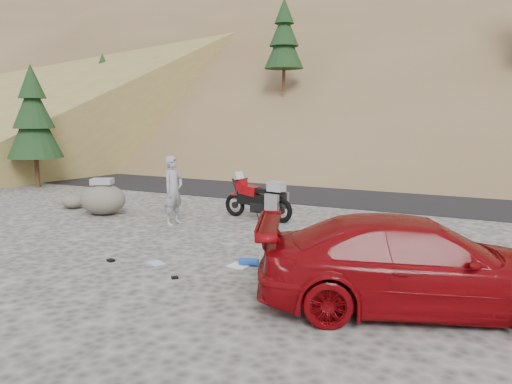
% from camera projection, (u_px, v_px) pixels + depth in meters
% --- Properties ---
extents(ground, '(140.00, 140.00, 0.00)m').
position_uv_depth(ground, '(202.00, 240.00, 11.95)').
color(ground, '#423F3D').
rests_on(ground, ground).
extents(road, '(120.00, 7.00, 0.05)m').
position_uv_depth(road, '(325.00, 190.00, 19.90)').
color(road, black).
rests_on(road, ground).
extents(hillside, '(120.00, 73.00, 46.72)m').
position_uv_depth(hillside, '(439.00, 28.00, 46.40)').
color(hillside, brown).
rests_on(hillside, ground).
extents(conifer_verge, '(2.20, 2.20, 5.04)m').
position_uv_depth(conifer_verge, '(33.00, 117.00, 20.37)').
color(conifer_verge, '#3C2415').
rests_on(conifer_verge, ground).
extents(motorcycle, '(2.29, 0.84, 1.36)m').
position_uv_depth(motorcycle, '(261.00, 200.00, 14.20)').
color(motorcycle, black).
rests_on(motorcycle, ground).
extents(man, '(0.49, 0.71, 1.88)m').
position_uv_depth(man, '(174.00, 224.00, 13.67)').
color(man, gray).
rests_on(man, ground).
extents(red_car, '(5.27, 3.67, 1.42)m').
position_uv_depth(red_car, '(415.00, 308.00, 7.71)').
color(red_car, maroon).
rests_on(red_car, ground).
extents(boulder, '(1.67, 1.52, 1.10)m').
position_uv_depth(boulder, '(103.00, 199.00, 15.00)').
color(boulder, '#57534B').
rests_on(boulder, ground).
extents(small_rock, '(0.87, 0.81, 0.46)m').
position_uv_depth(small_rock, '(73.00, 201.00, 16.05)').
color(small_rock, '#57534B').
rests_on(small_rock, ground).
extents(gear_white_cloth, '(0.42, 0.39, 0.01)m').
position_uv_depth(gear_white_cloth, '(239.00, 266.00, 9.88)').
color(gear_white_cloth, white).
rests_on(gear_white_cloth, ground).
extents(gear_blue_mat, '(0.41, 0.23, 0.15)m').
position_uv_depth(gear_blue_mat, '(249.00, 262.00, 9.91)').
color(gear_blue_mat, '#1C4AA8').
rests_on(gear_blue_mat, ground).
extents(gear_bottle, '(0.10, 0.10, 0.24)m').
position_uv_depth(gear_bottle, '(316.00, 279.00, 8.75)').
color(gear_bottle, '#1C4AA8').
rests_on(gear_bottle, ground).
extents(gear_funnel, '(0.16, 0.16, 0.20)m').
position_uv_depth(gear_funnel, '(338.00, 270.00, 9.32)').
color(gear_funnel, '#AB270B').
rests_on(gear_funnel, ground).
extents(gear_glove_a, '(0.18, 0.15, 0.05)m').
position_uv_depth(gear_glove_a, '(111.00, 260.00, 10.20)').
color(gear_glove_a, black).
rests_on(gear_glove_a, ground).
extents(gear_glove_b, '(0.15, 0.15, 0.04)m').
position_uv_depth(gear_glove_b, '(175.00, 278.00, 9.12)').
color(gear_glove_b, black).
rests_on(gear_glove_b, ground).
extents(gear_blue_cloth, '(0.41, 0.37, 0.01)m').
position_uv_depth(gear_blue_cloth, '(156.00, 263.00, 10.06)').
color(gear_blue_cloth, '#8CBCD9').
rests_on(gear_blue_cloth, ground).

